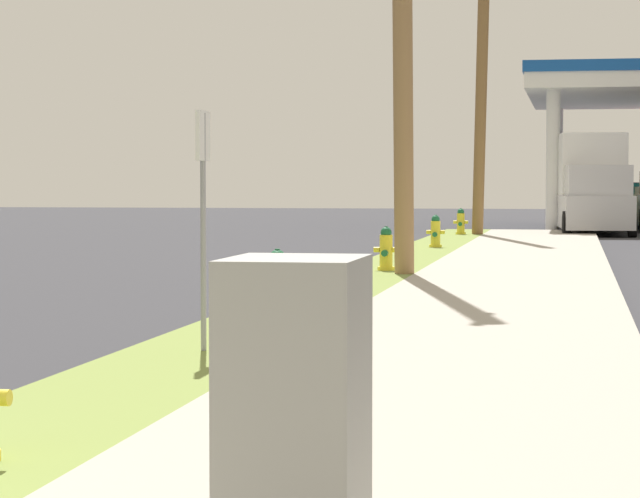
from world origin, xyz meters
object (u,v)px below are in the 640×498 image
(street_sign_post, at_px, (203,180))
(truck_silver_on_apron, at_px, (591,186))
(utility_pole_background, at_px, (482,60))
(fire_hydrant_third, at_px, (386,251))
(utility_cabinet, at_px, (295,433))
(fire_hydrant_second, at_px, (277,286))
(fire_hydrant_fourth, at_px, (436,233))
(fire_hydrant_fifth, at_px, (461,223))

(street_sign_post, bearing_deg, truck_silver_on_apron, 83.36)
(utility_pole_background, xyz_separation_m, truck_silver_on_apron, (3.10, 4.78, -3.54))
(fire_hydrant_third, distance_m, utility_cabinet, 18.37)
(street_sign_post, bearing_deg, fire_hydrant_second, 90.84)
(fire_hydrant_fourth, bearing_deg, fire_hydrant_fifth, 90.45)
(utility_cabinet, bearing_deg, fire_hydrant_fifth, 93.57)
(utility_cabinet, height_order, truck_silver_on_apron, truck_silver_on_apron)
(fire_hydrant_fourth, relative_size, street_sign_post, 0.35)
(utility_cabinet, height_order, street_sign_post, street_sign_post)
(utility_cabinet, bearing_deg, fire_hydrant_third, 96.60)
(street_sign_post, xyz_separation_m, truck_silver_on_apron, (3.75, 32.23, -0.15))
(fire_hydrant_fifth, relative_size, street_sign_post, 0.35)
(utility_pole_background, xyz_separation_m, utility_cabinet, (1.56, -34.31, -4.34))
(fire_hydrant_third, distance_m, fire_hydrant_fifth, 16.43)
(fire_hydrant_third, height_order, utility_pole_background, utility_pole_background)
(street_sign_post, bearing_deg, fire_hydrant_fifth, 89.90)
(fire_hydrant_second, height_order, street_sign_post, street_sign_post)
(fire_hydrant_fifth, distance_m, utility_cabinet, 34.74)
(fire_hydrant_third, relative_size, truck_silver_on_apron, 0.11)
(fire_hydrant_third, xyz_separation_m, utility_pole_background, (0.55, 16.07, 4.58))
(fire_hydrant_fourth, xyz_separation_m, truck_silver_on_apron, (3.64, 12.40, 1.04))
(street_sign_post, distance_m, truck_silver_on_apron, 32.45)
(fire_hydrant_third, xyz_separation_m, street_sign_post, (-0.10, -11.38, 1.19))
(utility_pole_background, height_order, utility_cabinet, utility_pole_background)
(fire_hydrant_second, height_order, utility_pole_background, utility_pole_background)
(fire_hydrant_third, relative_size, fire_hydrant_fourth, 1.00)
(fire_hydrant_second, xyz_separation_m, fire_hydrant_fifth, (0.10, 24.48, 0.00))
(utility_pole_background, bearing_deg, truck_silver_on_apron, 57.03)
(utility_pole_background, bearing_deg, utility_cabinet, -87.40)
(fire_hydrant_third, bearing_deg, fire_hydrant_fifth, 90.19)
(fire_hydrant_third, height_order, street_sign_post, street_sign_post)
(utility_pole_background, bearing_deg, street_sign_post, -91.36)
(fire_hydrant_third, bearing_deg, fire_hydrant_fourth, 89.94)
(fire_hydrant_fifth, relative_size, utility_cabinet, 0.61)
(fire_hydrant_fourth, relative_size, utility_pole_background, 0.08)
(fire_hydrant_third, bearing_deg, truck_silver_on_apron, 80.07)
(fire_hydrant_fourth, bearing_deg, utility_cabinet, -85.50)
(fire_hydrant_third, distance_m, fire_hydrant_fourth, 8.45)
(utility_pole_background, distance_m, truck_silver_on_apron, 6.70)
(fire_hydrant_third, distance_m, truck_silver_on_apron, 21.19)
(utility_cabinet, bearing_deg, fire_hydrant_fourth, 94.50)
(fire_hydrant_fifth, bearing_deg, fire_hydrant_second, -90.23)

